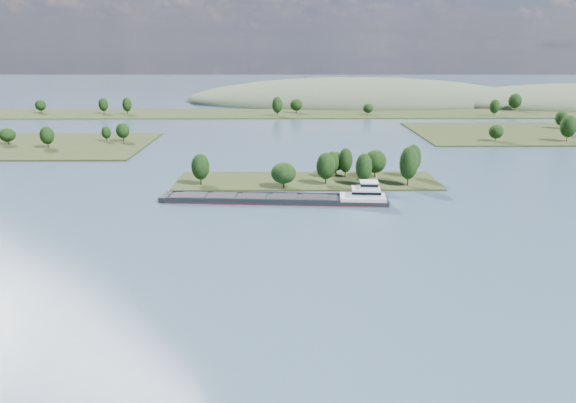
{
  "coord_description": "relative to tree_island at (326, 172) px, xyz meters",
  "views": [
    {
      "loc": [
        -9.58,
        -30.34,
        50.76
      ],
      "look_at": [
        -7.83,
        130.0,
        6.0
      ],
      "focal_mm": 35.0,
      "sensor_mm": 36.0,
      "label": 1
    }
  ],
  "objects": [
    {
      "name": "ground",
      "position": [
        -7.12,
        -58.85,
        -4.15
      ],
      "size": [
        1800.0,
        1800.0,
        0.0
      ],
      "primitive_type": "plane",
      "color": "#36495E",
      "rests_on": "ground"
    },
    {
      "name": "hill_west",
      "position": [
        52.88,
        321.15,
        -4.15
      ],
      "size": [
        320.0,
        160.0,
        44.0
      ],
      "primitive_type": "ellipsoid",
      "color": "#425138",
      "rests_on": "ground"
    },
    {
      "name": "tree_island",
      "position": [
        0.0,
        0.0,
        0.0
      ],
      "size": [
        100.0,
        31.03,
        15.86
      ],
      "color": "#263015",
      "rests_on": "ground"
    },
    {
      "name": "back_shoreline",
      "position": [
        2.21,
        220.92,
        -3.4
      ],
      "size": [
        900.0,
        60.0,
        15.32
      ],
      "color": "#263015",
      "rests_on": "ground"
    },
    {
      "name": "cargo_barge",
      "position": [
        -14.07,
        -28.02,
        -2.84
      ],
      "size": [
        77.01,
        15.27,
        10.35
      ],
      "color": "black",
      "rests_on": "ground"
    }
  ]
}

